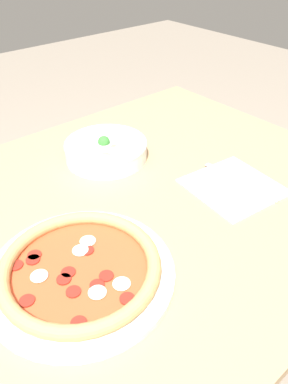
{
  "coord_description": "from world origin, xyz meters",
  "views": [
    {
      "loc": [
        -0.37,
        -0.53,
        1.3
      ],
      "look_at": [
        0.08,
        -0.01,
        0.79
      ],
      "focal_mm": 35.0,
      "sensor_mm": 36.0,
      "label": 1
    }
  ],
  "objects_px": {
    "pizza": "(80,269)",
    "bowl": "(106,149)",
    "fork": "(226,190)",
    "knife": "(243,183)"
  },
  "relations": [
    {
      "from": "pizza",
      "to": "bowl",
      "type": "xyz_separation_m",
      "value": [
        0.28,
        0.31,
        0.01
      ]
    },
    {
      "from": "pizza",
      "to": "fork",
      "type": "relative_size",
      "value": 1.97
    },
    {
      "from": "bowl",
      "to": "knife",
      "type": "distance_m",
      "value": 0.37
    },
    {
      "from": "fork",
      "to": "bowl",
      "type": "bearing_deg",
      "value": 20.58
    },
    {
      "from": "pizza",
      "to": "fork",
      "type": "bearing_deg",
      "value": -0.85
    },
    {
      "from": "bowl",
      "to": "fork",
      "type": "xyz_separation_m",
      "value": [
        0.12,
        -0.31,
        -0.02
      ]
    },
    {
      "from": "pizza",
      "to": "bowl",
      "type": "height_order",
      "value": "bowl"
    },
    {
      "from": "pizza",
      "to": "knife",
      "type": "relative_size",
      "value": 1.6
    },
    {
      "from": "fork",
      "to": "knife",
      "type": "distance_m",
      "value": 0.06
    },
    {
      "from": "pizza",
      "to": "fork",
      "type": "height_order",
      "value": "pizza"
    }
  ]
}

